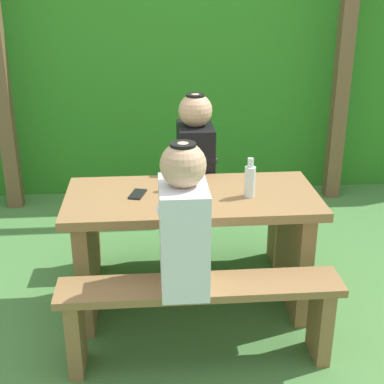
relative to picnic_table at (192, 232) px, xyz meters
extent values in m
plane|color=#4A7E3F|center=(0.00, 0.00, -0.49)|extent=(12.00, 12.00, 0.00)
cube|color=#2D7D21|center=(0.00, 2.21, 0.62)|extent=(6.40, 0.66, 2.24)
cube|color=brown|center=(1.38, 1.64, 0.64)|extent=(0.12, 0.12, 2.28)
cube|color=olive|center=(0.00, 0.00, 0.21)|extent=(1.40, 0.64, 0.05)
cube|color=olive|center=(-0.60, 0.00, -0.16)|extent=(0.08, 0.54, 0.68)
cube|color=olive|center=(0.60, 0.00, -0.16)|extent=(0.08, 0.54, 0.68)
cube|color=olive|center=(0.00, -0.50, -0.05)|extent=(1.40, 0.24, 0.04)
cube|color=olive|center=(-0.62, -0.50, -0.28)|extent=(0.07, 0.22, 0.42)
cube|color=olive|center=(0.62, -0.50, -0.28)|extent=(0.07, 0.22, 0.42)
cube|color=olive|center=(0.00, 0.50, -0.05)|extent=(1.40, 0.24, 0.04)
cube|color=olive|center=(-0.62, 0.50, -0.28)|extent=(0.07, 0.22, 0.42)
cube|color=olive|center=(0.62, 0.50, -0.28)|extent=(0.07, 0.22, 0.42)
cube|color=silver|center=(-0.08, -0.50, 0.23)|extent=(0.22, 0.34, 0.52)
sphere|color=tan|center=(-0.08, -0.50, 0.58)|extent=(0.21, 0.21, 0.21)
cylinder|color=black|center=(-0.08, -0.50, 0.67)|extent=(0.12, 0.12, 0.02)
cylinder|color=silver|center=(-0.08, -0.36, 0.33)|extent=(0.25, 0.07, 0.15)
cube|color=black|center=(0.06, 0.50, 0.23)|extent=(0.22, 0.34, 0.52)
sphere|color=tan|center=(0.06, 0.50, 0.58)|extent=(0.21, 0.21, 0.21)
cylinder|color=black|center=(0.06, 0.50, 0.67)|extent=(0.12, 0.12, 0.02)
cylinder|color=black|center=(0.06, 0.36, 0.33)|extent=(0.25, 0.07, 0.15)
cylinder|color=silver|center=(-0.09, -0.14, 0.28)|extent=(0.07, 0.07, 0.09)
cylinder|color=silver|center=(-0.01, 0.11, 0.33)|extent=(0.07, 0.07, 0.19)
cylinder|color=silver|center=(-0.01, 0.11, 0.46)|extent=(0.04, 0.04, 0.08)
cylinder|color=silver|center=(0.31, -0.05, 0.32)|extent=(0.06, 0.06, 0.17)
cylinder|color=silver|center=(0.31, -0.05, 0.43)|extent=(0.03, 0.03, 0.05)
cube|color=black|center=(-0.30, 0.02, 0.24)|extent=(0.11, 0.15, 0.01)
camera|label=1|loc=(-0.23, -2.79, 1.38)|focal=51.11mm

